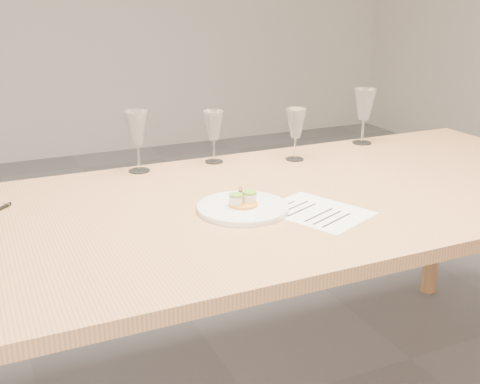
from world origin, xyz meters
name	(u,v)px	position (x,y,z in m)	size (l,w,h in m)	color
dining_table	(257,221)	(0.00, 0.00, 0.68)	(2.40, 1.00, 0.75)	tan
dinner_plate	(243,207)	(-0.08, -0.06, 0.76)	(0.26, 0.26, 0.07)	white
recipe_sheet	(317,212)	(0.11, -0.16, 0.75)	(0.31, 0.34, 0.00)	white
wine_glass_0	(137,129)	(-0.24, 0.43, 0.90)	(0.08, 0.08, 0.21)	white
wine_glass_1	(214,127)	(0.04, 0.43, 0.88)	(0.08, 0.08, 0.19)	white
wine_glass_2	(296,124)	(0.32, 0.33, 0.88)	(0.08, 0.08, 0.19)	white
wine_glass_3	(364,105)	(0.69, 0.43, 0.91)	(0.09, 0.09, 0.22)	white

